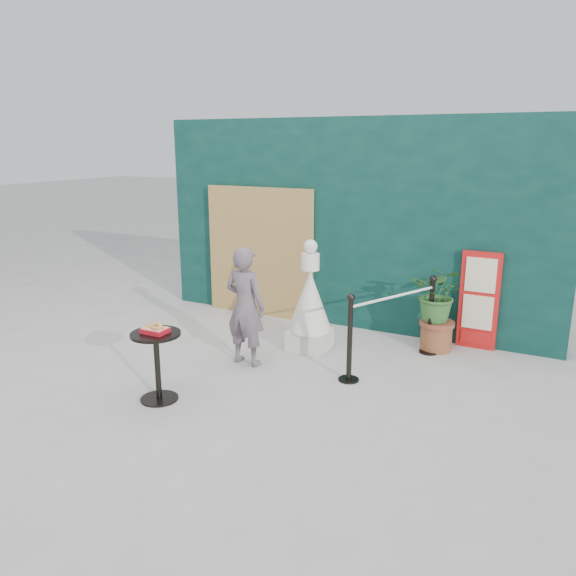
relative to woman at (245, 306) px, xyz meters
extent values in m
plane|color=#ADAAA5|center=(0.52, -1.09, -0.73)|extent=(60.00, 60.00, 0.00)
cube|color=#092928|center=(0.52, 2.06, 0.77)|extent=(6.00, 0.30, 3.00)
cube|color=tan|center=(-0.88, 1.85, 0.27)|extent=(1.80, 0.08, 2.00)
imported|color=#65565F|center=(0.00, 0.00, 0.00)|extent=(0.56, 0.38, 1.47)
cube|color=red|center=(2.42, 1.87, -0.08)|extent=(0.50, 0.06, 1.30)
cube|color=beige|center=(2.42, 1.84, 0.27)|extent=(0.38, 0.02, 0.45)
cube|color=beige|center=(2.42, 1.84, -0.23)|extent=(0.38, 0.02, 0.45)
cube|color=red|center=(2.42, 1.84, -0.58)|extent=(0.38, 0.02, 0.18)
cube|color=silver|center=(0.48, 0.82, -0.60)|extent=(0.49, 0.49, 0.27)
cone|color=silver|center=(0.48, 0.82, -0.06)|extent=(0.57, 0.57, 0.80)
cylinder|color=white|center=(0.48, 0.82, 0.45)|extent=(0.23, 0.23, 0.21)
sphere|color=white|center=(0.48, 0.82, 0.64)|extent=(0.18, 0.18, 0.18)
cylinder|color=black|center=(-0.29, -1.30, -0.72)|extent=(0.40, 0.40, 0.02)
cylinder|color=black|center=(-0.29, -1.30, -0.37)|extent=(0.06, 0.06, 0.72)
cylinder|color=black|center=(-0.29, -1.30, 0.00)|extent=(0.52, 0.52, 0.03)
cube|color=#AF121C|center=(-0.29, -1.30, 0.04)|extent=(0.26, 0.19, 0.05)
cube|color=#F13920|center=(-0.29, -1.30, 0.07)|extent=(0.24, 0.17, 0.00)
cube|color=#CF8F4B|center=(-0.33, -1.29, 0.08)|extent=(0.15, 0.14, 0.02)
cube|color=#D08F4C|center=(-0.24, -1.32, 0.08)|extent=(0.13, 0.13, 0.02)
cone|color=gold|center=(-0.27, -1.25, 0.10)|extent=(0.06, 0.06, 0.06)
cylinder|color=brown|center=(1.97, 1.55, -0.57)|extent=(0.40, 0.40, 0.34)
cylinder|color=brown|center=(1.97, 1.55, -0.37)|extent=(0.45, 0.45, 0.06)
imported|color=#2F6029|center=(1.97, 1.55, 0.03)|extent=(0.67, 0.58, 0.74)
cylinder|color=black|center=(1.32, 0.10, -0.72)|extent=(0.24, 0.24, 0.02)
cylinder|color=black|center=(1.32, 0.10, -0.25)|extent=(0.06, 0.06, 0.96)
sphere|color=black|center=(1.32, 0.10, 0.26)|extent=(0.09, 0.09, 0.09)
cylinder|color=black|center=(1.92, 1.40, -0.72)|extent=(0.24, 0.24, 0.02)
cylinder|color=black|center=(1.92, 1.40, -0.25)|extent=(0.06, 0.06, 0.96)
sphere|color=black|center=(1.92, 1.40, 0.26)|extent=(0.09, 0.09, 0.09)
cylinder|color=white|center=(1.62, 0.75, 0.15)|extent=(0.63, 1.31, 0.03)
camera|label=1|loc=(3.45, -5.53, 1.93)|focal=35.00mm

